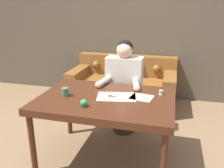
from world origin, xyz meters
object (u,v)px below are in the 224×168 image
at_px(mug, 65,92).
at_px(thread_spool, 161,92).
at_px(person, 124,87).
at_px(scissors, 114,96).
at_px(dining_table, 106,104).
at_px(couch, 123,87).
at_px(pin_cushion, 84,103).

xyz_separation_m(mug, thread_spool, (0.96, 0.30, -0.02)).
xyz_separation_m(person, scissors, (0.02, -0.62, 0.11)).
height_order(dining_table, person, person).
xyz_separation_m(couch, pin_cushion, (0.03, -1.91, 0.49)).
relative_size(person, pin_cushion, 17.45).
relative_size(dining_table, pin_cushion, 19.40).
bearing_deg(mug, dining_table, 10.19).
distance_m(dining_table, pin_cushion, 0.32).
height_order(mug, thread_spool, mug).
distance_m(thread_spool, pin_cushion, 0.85).
distance_m(person, pin_cushion, 0.97).
distance_m(person, mug, 0.89).
height_order(dining_table, mug, mug).
bearing_deg(dining_table, couch, 95.71).
relative_size(dining_table, couch, 0.79).
xyz_separation_m(couch, scissors, (0.24, -1.60, 0.46)).
relative_size(mug, thread_spool, 2.51).
relative_size(scissors, mug, 1.93).
distance_m(scissors, pin_cushion, 0.38).
distance_m(dining_table, thread_spool, 0.60).
bearing_deg(mug, couch, 81.50).
bearing_deg(person, thread_spool, -41.32).
bearing_deg(thread_spool, dining_table, -157.10).
xyz_separation_m(couch, mug, (-0.26, -1.71, 0.50)).
height_order(dining_table, scissors, scissors).
height_order(thread_spool, pin_cushion, pin_cushion).
bearing_deg(scissors, thread_spool, 22.18).
distance_m(scissors, mug, 0.51).
bearing_deg(couch, mug, -98.50).
xyz_separation_m(person, mug, (-0.47, -0.74, 0.15)).
xyz_separation_m(couch, person, (0.22, -0.98, 0.35)).
height_order(couch, scissors, couch).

